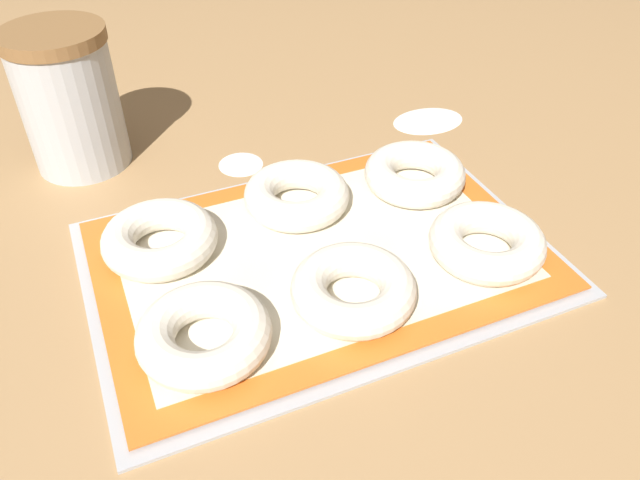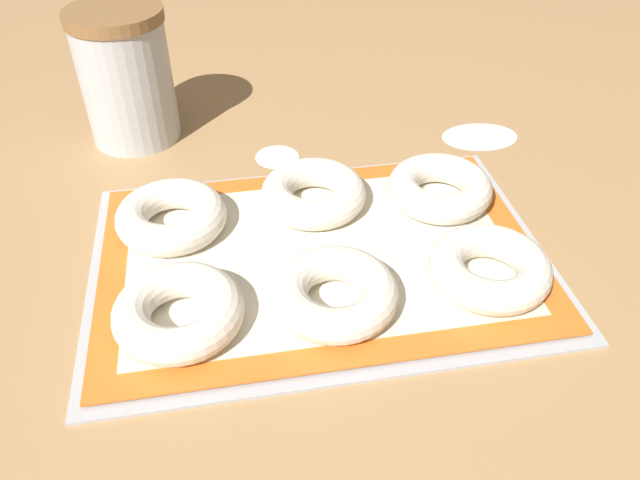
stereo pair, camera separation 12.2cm
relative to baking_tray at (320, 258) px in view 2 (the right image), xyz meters
name	(u,v)px [view 2 (the right image)]	position (x,y,z in m)	size (l,w,h in m)	color
ground_plane	(317,250)	(0.00, 0.02, 0.00)	(2.80, 2.80, 0.00)	#A87F51
baking_tray	(320,258)	(0.00, 0.00, 0.00)	(0.50, 0.35, 0.01)	#B2B5BA
baking_mat	(320,254)	(0.00, 0.00, 0.01)	(0.48, 0.32, 0.00)	orange
bagel_front_left	(179,311)	(-0.15, -0.08, 0.03)	(0.13, 0.13, 0.04)	silver
bagel_front_center	(331,293)	(0.00, -0.08, 0.03)	(0.13, 0.13, 0.04)	silver
bagel_front_right	(490,268)	(0.17, -0.08, 0.03)	(0.13, 0.13, 0.04)	silver
bagel_back_left	(172,216)	(-0.16, 0.07, 0.03)	(0.13, 0.13, 0.04)	silver
bagel_back_center	(314,193)	(0.01, 0.09, 0.03)	(0.13, 0.13, 0.04)	silver
bagel_back_right	(440,188)	(0.16, 0.07, 0.03)	(0.13, 0.13, 0.04)	silver
flour_canister	(126,76)	(-0.21, 0.32, 0.09)	(0.13, 0.13, 0.18)	silver
flour_patch_near	(480,136)	(0.28, 0.23, 0.00)	(0.11, 0.08, 0.00)	white
flour_patch_far	(277,156)	(-0.02, 0.22, 0.00)	(0.06, 0.06, 0.00)	white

